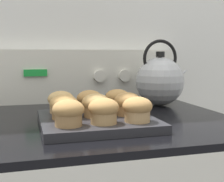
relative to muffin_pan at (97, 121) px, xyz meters
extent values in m
cube|color=silver|center=(0.03, 0.48, 0.29)|extent=(8.00, 0.05, 2.40)
cube|color=black|center=(0.03, 0.10, -0.02)|extent=(0.79, 0.70, 0.02)
cube|color=silver|center=(0.03, 0.43, 0.09)|extent=(0.78, 0.05, 0.21)
cube|color=green|center=(-0.14, 0.39, 0.11)|extent=(0.09, 0.01, 0.03)
cylinder|color=silver|center=(0.10, 0.39, 0.09)|extent=(0.05, 0.02, 0.05)
cylinder|color=silver|center=(0.21, 0.39, 0.09)|extent=(0.05, 0.02, 0.05)
cylinder|color=silver|center=(0.31, 0.39, 0.09)|extent=(0.05, 0.02, 0.05)
cube|color=#28282D|center=(0.00, 0.00, 0.00)|extent=(0.30, 0.30, 0.02)
cylinder|color=#A37A4C|center=(-0.09, -0.09, 0.03)|extent=(0.06, 0.06, 0.03)
ellipsoid|color=#B2844C|center=(-0.09, -0.09, 0.05)|extent=(0.08, 0.08, 0.05)
cylinder|color=tan|center=(0.00, -0.08, 0.03)|extent=(0.06, 0.06, 0.03)
ellipsoid|color=#B2844C|center=(0.00, -0.08, 0.05)|extent=(0.08, 0.08, 0.05)
cylinder|color=tan|center=(0.08, -0.09, 0.03)|extent=(0.06, 0.06, 0.03)
ellipsoid|color=#B2844C|center=(0.08, -0.09, 0.05)|extent=(0.08, 0.08, 0.05)
cylinder|color=olive|center=(-0.09, 0.00, 0.03)|extent=(0.06, 0.06, 0.03)
ellipsoid|color=tan|center=(-0.09, 0.00, 0.05)|extent=(0.08, 0.08, 0.05)
cylinder|color=tan|center=(0.00, 0.00, 0.03)|extent=(0.06, 0.06, 0.03)
ellipsoid|color=tan|center=(0.00, 0.00, 0.05)|extent=(0.08, 0.08, 0.05)
cylinder|color=#A37A4C|center=(0.09, 0.00, 0.03)|extent=(0.06, 0.06, 0.03)
ellipsoid|color=#B2844C|center=(0.09, 0.00, 0.05)|extent=(0.08, 0.08, 0.05)
cylinder|color=tan|center=(-0.09, 0.09, 0.03)|extent=(0.06, 0.06, 0.03)
ellipsoid|color=tan|center=(-0.09, 0.09, 0.05)|extent=(0.08, 0.08, 0.05)
cylinder|color=tan|center=(0.00, 0.09, 0.03)|extent=(0.06, 0.06, 0.03)
ellipsoid|color=#B2844C|center=(0.00, 0.09, 0.05)|extent=(0.08, 0.08, 0.05)
cylinder|color=#A37A4C|center=(0.08, 0.09, 0.03)|extent=(0.06, 0.06, 0.03)
ellipsoid|color=#B2844C|center=(0.08, 0.09, 0.05)|extent=(0.08, 0.08, 0.05)
sphere|color=#ADAFB5|center=(0.30, 0.25, 0.08)|extent=(0.18, 0.18, 0.18)
cylinder|color=black|center=(0.30, 0.25, 0.18)|extent=(0.03, 0.03, 0.02)
cone|color=#ADAFB5|center=(0.38, 0.26, 0.10)|extent=(0.09, 0.04, 0.07)
torus|color=black|center=(0.30, 0.25, 0.16)|extent=(0.14, 0.02, 0.14)
camera|label=1|loc=(-0.18, -0.80, 0.18)|focal=50.00mm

